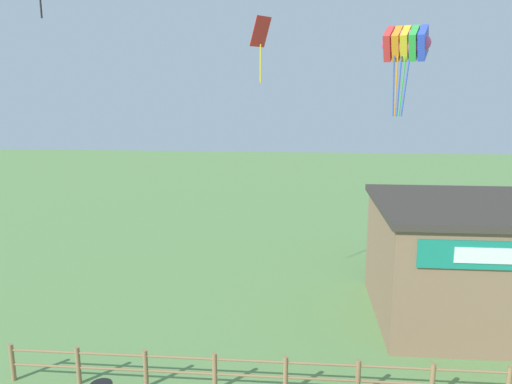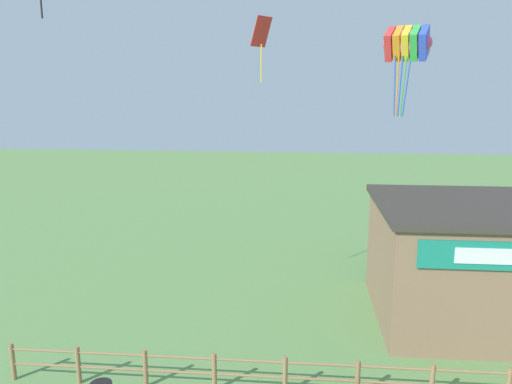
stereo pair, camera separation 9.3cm
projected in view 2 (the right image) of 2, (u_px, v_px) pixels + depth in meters
wooden_fence at (249, 371)px, 14.01m from camera, size 14.15×0.14×1.15m
seaside_building at (500, 263)px, 18.12m from camera, size 8.99×6.39×4.45m
kite_rainbow_parafoil at (407, 44)px, 19.15m from camera, size 2.23×1.94×3.49m
kite_red_diamond at (261, 37)px, 18.50m from camera, size 0.80×0.88×2.38m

